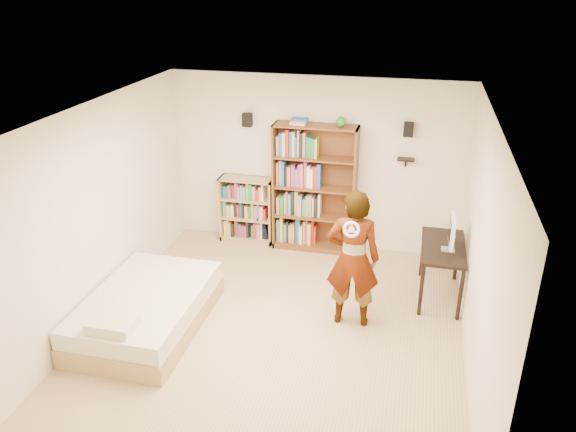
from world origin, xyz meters
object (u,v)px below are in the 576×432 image
(tall_bookshelf, at_px, (314,189))
(low_bookshelf, at_px, (247,210))
(person, at_px, (353,259))
(daybed, at_px, (146,306))
(computer_desk, at_px, (440,271))

(tall_bookshelf, relative_size, low_bookshelf, 1.86)
(tall_bookshelf, distance_m, person, 2.08)
(tall_bookshelf, height_order, daybed, tall_bookshelf)
(low_bookshelf, height_order, person, person)
(computer_desk, distance_m, person, 1.48)
(person, bearing_deg, daybed, 11.46)
(computer_desk, distance_m, daybed, 3.86)
(tall_bookshelf, distance_m, low_bookshelf, 1.20)
(low_bookshelf, xyz_separation_m, person, (1.94, -1.93, 0.35))
(computer_desk, relative_size, daybed, 0.56)
(tall_bookshelf, distance_m, daybed, 3.13)
(tall_bookshelf, xyz_separation_m, daybed, (-1.60, -2.60, -0.71))
(computer_desk, bearing_deg, daybed, -156.07)
(low_bookshelf, relative_size, computer_desk, 0.96)
(tall_bookshelf, height_order, computer_desk, tall_bookshelf)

